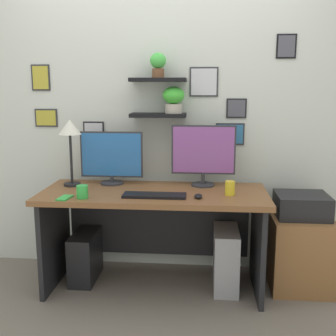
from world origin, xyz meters
TOP-DOWN VIEW (x-y plane):
  - ground_plane at (0.00, 0.00)m, footprint 8.00×8.00m
  - back_wall_assembly at (0.00, 0.44)m, footprint 4.40×0.24m
  - desk at (0.00, 0.06)m, footprint 1.66×0.68m
  - monitor_left at (-0.36, 0.22)m, footprint 0.49×0.18m
  - monitor_right at (0.36, 0.22)m, footprint 0.49×0.18m
  - keyboard at (0.02, -0.15)m, footprint 0.44×0.14m
  - computer_mouse at (0.33, -0.17)m, footprint 0.06×0.09m
  - desk_lamp at (-0.65, 0.13)m, footprint 0.17×0.17m
  - cell_phone at (-0.59, -0.25)m, footprint 0.09×0.15m
  - coffee_mug at (-0.47, -0.23)m, footprint 0.08×0.08m
  - pen_cup at (0.55, -0.05)m, footprint 0.07×0.07m
  - drawer_cabinet at (1.09, 0.11)m, footprint 0.44×0.50m
  - printer at (1.09, 0.11)m, footprint 0.38×0.34m
  - computer_tower_left at (-0.56, 0.08)m, footprint 0.18×0.40m
  - computer_tower_right at (0.54, 0.03)m, footprint 0.18×0.40m

SIDE VIEW (x-z plane):
  - ground_plane at x=0.00m, z-range 0.00..0.00m
  - computer_tower_left at x=-0.56m, z-range 0.00..0.38m
  - computer_tower_right at x=0.54m, z-range 0.00..0.46m
  - drawer_cabinet at x=1.09m, z-range 0.00..0.55m
  - desk at x=0.00m, z-range 0.17..0.92m
  - printer at x=1.09m, z-range 0.55..0.72m
  - cell_phone at x=-0.59m, z-range 0.75..0.76m
  - keyboard at x=0.02m, z-range 0.75..0.77m
  - computer_mouse at x=0.33m, z-range 0.75..0.78m
  - coffee_mug at x=-0.47m, z-range 0.75..0.84m
  - pen_cup at x=0.55m, z-range 0.75..0.85m
  - monitor_left at x=-0.36m, z-range 0.75..1.17m
  - monitor_right at x=0.36m, z-range 0.77..1.24m
  - desk_lamp at x=-0.65m, z-range 0.90..1.41m
  - back_wall_assembly at x=0.00m, z-range 0.00..2.70m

